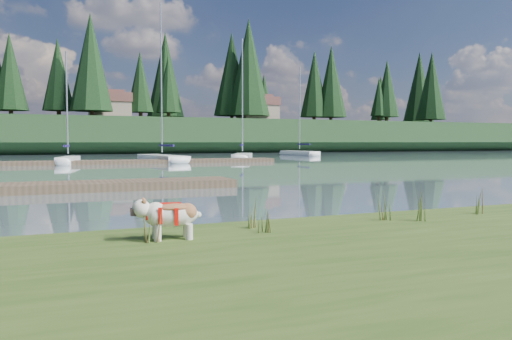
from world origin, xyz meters
name	(u,v)px	position (x,y,z in m)	size (l,w,h in m)	color
ground	(87,164)	(0.00, 30.00, 0.00)	(200.00, 200.00, 0.00)	slate
bank	(361,324)	(0.00, -6.00, 0.17)	(60.00, 9.00, 0.35)	#364C1A
ridge	(69,137)	(0.00, 73.00, 2.50)	(200.00, 20.00, 5.00)	black
bulldog	(170,214)	(-0.88, -2.60, 0.71)	(0.97, 0.46, 0.57)	silver
dock_near	(1,189)	(-4.00, 9.00, 0.15)	(16.00, 2.00, 0.30)	#4C3D2C
dock_far	(114,162)	(2.00, 30.00, 0.15)	(26.00, 2.20, 0.30)	#4C3D2C
sailboat_bg_2	(69,159)	(-1.19, 31.76, 0.34)	(2.11, 5.71, 8.69)	white
sailboat_bg_3	(159,158)	(6.20, 33.83, 0.32)	(3.09, 9.50, 13.56)	white
sailboat_bg_4	(243,156)	(14.72, 35.68, 0.33)	(4.64, 7.76, 11.56)	white
sailboat_bg_5	(297,153)	(25.85, 46.13, 0.32)	(2.22, 7.79, 11.01)	white
weed_0	(253,214)	(0.54, -2.19, 0.57)	(0.17, 0.14, 0.53)	#475B23
weed_1	(264,221)	(0.54, -2.64, 0.53)	(0.17, 0.14, 0.43)	#475B23
weed_2	(420,207)	(3.45, -2.67, 0.60)	(0.17, 0.14, 0.60)	#475B23
weed_3	(152,222)	(-1.16, -2.71, 0.62)	(0.17, 0.14, 0.64)	#475B23
weed_4	(383,208)	(2.93, -2.33, 0.57)	(0.17, 0.14, 0.52)	#475B23
weed_5	(479,202)	(5.10, -2.38, 0.58)	(0.17, 0.14, 0.54)	#475B23
mud_lip	(210,241)	(0.00, -1.60, 0.07)	(60.00, 0.50, 0.14)	#33281C
conifer_4	(91,62)	(3.00, 66.00, 13.09)	(6.16, 6.16, 15.10)	#382619
conifer_5	(168,84)	(15.00, 70.00, 10.83)	(3.96, 3.96, 10.35)	#382619
conifer_6	(249,67)	(28.00, 68.00, 13.99)	(7.04, 7.04, 17.00)	#382619
conifer_7	(314,84)	(42.00, 71.00, 12.19)	(5.28, 5.28, 13.20)	#382619
conifer_8	(387,88)	(55.00, 67.00, 11.51)	(4.62, 4.62, 11.77)	#382619
conifer_9	(431,86)	(68.00, 70.00, 12.87)	(5.94, 5.94, 14.62)	#382619
house_1	(110,105)	(6.00, 71.00, 7.31)	(6.30, 5.30, 4.65)	gray
house_2	(257,109)	(30.00, 69.00, 7.31)	(6.30, 5.30, 4.65)	gray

